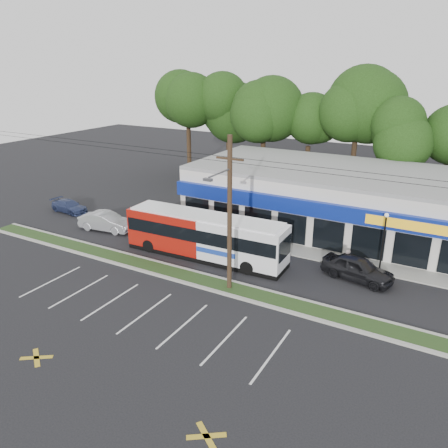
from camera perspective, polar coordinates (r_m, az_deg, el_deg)
ground at (r=29.52m, az=-5.42°, el=-7.85°), size 120.00×120.00×0.00m
grass_strip at (r=30.22m, az=-4.34°, el=-6.98°), size 40.00×1.60×0.12m
curb_south at (r=29.60m, az=-5.26°, el=-7.61°), size 40.00×0.25×0.14m
curb_north at (r=30.85m, az=-3.47°, el=-6.34°), size 40.00×0.25×0.14m
sidewalk at (r=34.74m, az=9.98°, el=-3.49°), size 32.00×2.20×0.10m
strip_mall at (r=39.97m, az=14.27°, el=3.33°), size 25.00×12.55×5.30m
utility_pole at (r=26.71m, az=0.34°, el=1.82°), size 50.00×2.77×10.00m
lamp_post at (r=32.31m, az=20.18°, el=-1.31°), size 0.30×0.30×4.25m
tree_line at (r=48.83m, az=16.46°, el=13.06°), size 46.76×6.76×11.83m
metrobus at (r=32.66m, az=-2.46°, el=-1.44°), size 12.69×3.09×3.39m
car_dark at (r=31.03m, az=17.05°, el=-5.54°), size 5.14×2.88×1.65m
car_silver at (r=39.68m, az=-15.13°, el=0.32°), size 5.10×2.39×1.62m
car_blue at (r=45.73m, az=-19.56°, el=2.20°), size 4.25×1.99×1.20m
pedestrian_a at (r=34.40m, az=7.70°, el=-2.11°), size 0.75×0.74×1.75m
pedestrian_b at (r=31.82m, az=15.72°, el=-4.69°), size 0.83×0.65×1.70m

